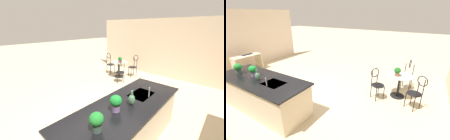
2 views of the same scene
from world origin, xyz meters
The scene contains 12 objects.
ground_plane centered at (0.00, 0.00, 0.00)m, with size 40.00×40.00×0.00m, color beige.
wall_left_window centered at (-4.26, 0.00, 1.35)m, with size 0.12×7.80×2.70m, color beige.
kitchen_island centered at (0.30, 0.85, 0.46)m, with size 2.80×1.06×0.92m.
bistro_table centered at (-2.78, -1.76, 0.45)m, with size 0.80×0.80×0.74m.
chair_near_window centered at (-2.21, -1.24, 0.57)m, with size 0.53×0.53×1.04m.
chair_by_island centered at (-2.93, -2.49, 0.57)m, with size 0.41×0.50×1.04m.
chair_toward_desk centered at (-3.31, -1.28, 0.57)m, with size 0.52×0.52×1.04m.
sink_faucet centered at (-0.25, 1.03, 1.03)m, with size 0.02×0.02×0.22m, color #B2B5BA.
potted_plant_on_table centered at (-2.69, -1.65, 0.89)m, with size 0.19×0.19×0.27m.
potted_plant_counter_far centered at (1.15, 0.94, 1.09)m, with size 0.21×0.21×0.29m.
potted_plant_counter_near centered at (0.60, 0.83, 1.09)m, with size 0.21×0.21×0.30m.
vase_on_counter centered at (0.25, 0.93, 1.03)m, with size 0.13×0.13×0.29m.
Camera 1 is at (2.22, 2.17, 2.33)m, focal length 22.19 mm.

